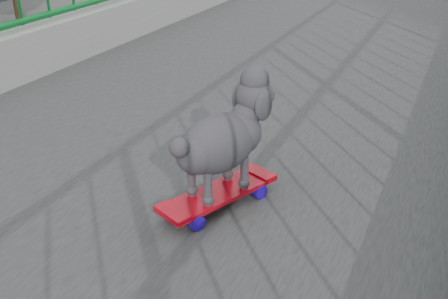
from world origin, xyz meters
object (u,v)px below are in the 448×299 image
Objects in this scene: skateboard at (218,195)px; car_6 at (66,162)px; poodle at (224,136)px; car_0 at (209,137)px.

car_6 is at bearing 158.93° from skateboard.
poodle reaches higher than car_6.
poodle is 14.89m from car_6.
skateboard is at bearing -43.98° from car_6.
car_0 is at bearing 139.79° from skateboard.
car_0 is 0.86× the size of car_6.
skateboard is at bearing -63.12° from car_0.
car_6 is at bearing 159.04° from poodle.
skateboard is 0.11× the size of car_6.
car_6 is (-9.62, 9.24, -6.63)m from poodle.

